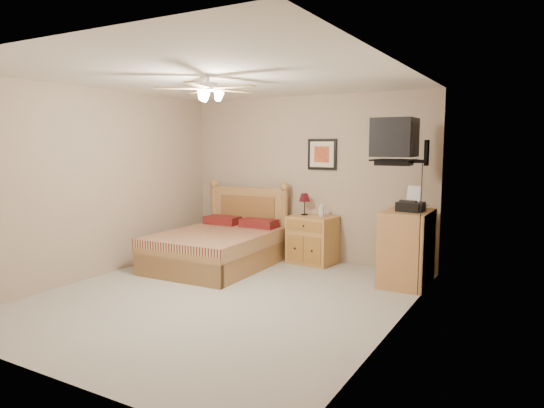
{
  "coord_description": "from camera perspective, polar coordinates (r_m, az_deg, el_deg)",
  "views": [
    {
      "loc": [
        3.21,
        -4.47,
        1.77
      ],
      "look_at": [
        0.16,
        0.9,
        1.01
      ],
      "focal_mm": 32.0,
      "sensor_mm": 36.0,
      "label": 1
    }
  ],
  "objects": [
    {
      "name": "magazine_lower",
      "position": [
        6.54,
        15.84,
        -0.35
      ],
      "size": [
        0.23,
        0.29,
        0.02
      ],
      "primitive_type": "imported",
      "rotation": [
        0.0,
        0.0,
        0.14
      ],
      "color": "#ACA48C",
      "rests_on": "dresser"
    },
    {
      "name": "ceiling_fan",
      "position": [
        5.37,
        -7.52,
        13.3
      ],
      "size": [
        1.14,
        1.14,
        0.28
      ],
      "primitive_type": null,
      "color": "silver",
      "rests_on": "ceiling"
    },
    {
      "name": "framed_picture",
      "position": [
        7.31,
        5.93,
        5.83
      ],
      "size": [
        0.46,
        0.04,
        0.46
      ],
      "primitive_type": "cube",
      "color": "black",
      "rests_on": "wall_back"
    },
    {
      "name": "floor",
      "position": [
        5.78,
        -5.92,
        -10.83
      ],
      "size": [
        4.5,
        4.5,
        0.0
      ],
      "primitive_type": "plane",
      "color": "#A29D92",
      "rests_on": "ground"
    },
    {
      "name": "bed",
      "position": [
        7.03,
        -6.67,
        -2.57
      ],
      "size": [
        1.47,
        1.9,
        1.2
      ],
      "primitive_type": null,
      "rotation": [
        0.0,
        0.0,
        0.03
      ],
      "color": "#9F6B46",
      "rests_on": "ground"
    },
    {
      "name": "table_lamp",
      "position": [
        7.3,
        3.85,
        -0.02
      ],
      "size": [
        0.19,
        0.19,
        0.33
      ],
      "primitive_type": null,
      "rotation": [
        0.0,
        0.0,
        0.1
      ],
      "color": "#4F0F17",
      "rests_on": "nightstand"
    },
    {
      "name": "magazine_upper",
      "position": [
        6.56,
        16.12,
        -0.15
      ],
      "size": [
        0.2,
        0.27,
        0.02
      ],
      "primitive_type": "imported",
      "rotation": [
        0.0,
        0.0,
        -0.05
      ],
      "color": "gray",
      "rests_on": "magazine_lower"
    },
    {
      "name": "fax_machine",
      "position": [
        6.2,
        16.02,
        0.58
      ],
      "size": [
        0.33,
        0.34,
        0.31
      ],
      "primitive_type": null,
      "rotation": [
        0.0,
        0.0,
        -0.12
      ],
      "color": "black",
      "rests_on": "dresser"
    },
    {
      "name": "wall_right",
      "position": [
        4.66,
        14.36,
        0.43
      ],
      "size": [
        0.04,
        4.5,
        2.5
      ],
      "primitive_type": "cube",
      "color": "tan",
      "rests_on": "ground"
    },
    {
      "name": "lotion_bottle",
      "position": [
        7.14,
        5.85,
        -0.63
      ],
      "size": [
        0.09,
        0.09,
        0.22
      ],
      "primitive_type": "imported",
      "rotation": [
        0.0,
        0.0,
        -0.03
      ],
      "color": "silver",
      "rests_on": "nightstand"
    },
    {
      "name": "wall_front",
      "position": [
        3.93,
        -25.55,
        -1.22
      ],
      "size": [
        4.0,
        0.04,
        2.5
      ],
      "primitive_type": "cube",
      "color": "tan",
      "rests_on": "ground"
    },
    {
      "name": "wall_back",
      "position": [
        7.46,
        4.05,
        3.03
      ],
      "size": [
        4.0,
        0.04,
        2.5
      ],
      "primitive_type": "cube",
      "color": "tan",
      "rests_on": "ground"
    },
    {
      "name": "nightstand",
      "position": [
        7.26,
        4.78,
        -4.21
      ],
      "size": [
        0.7,
        0.55,
        0.71
      ],
      "primitive_type": "cube",
      "rotation": [
        0.0,
        0.0,
        -0.09
      ],
      "color": "#B1813C",
      "rests_on": "ground"
    },
    {
      "name": "ceiling",
      "position": [
        5.55,
        -6.25,
        14.58
      ],
      "size": [
        4.0,
        4.5,
        0.04
      ],
      "primitive_type": "cube",
      "color": "white",
      "rests_on": "ground"
    },
    {
      "name": "wall_left",
      "position": [
        6.88,
        -19.76,
        2.3
      ],
      "size": [
        0.04,
        4.5,
        2.5
      ],
      "primitive_type": "cube",
      "color": "tan",
      "rests_on": "ground"
    },
    {
      "name": "wall_tv",
      "position": [
        5.99,
        15.61,
        7.18
      ],
      "size": [
        0.56,
        0.46,
        0.58
      ],
      "primitive_type": null,
      "color": "black",
      "rests_on": "wall_right"
    },
    {
      "name": "dresser",
      "position": [
        6.36,
        15.58,
        -4.98
      ],
      "size": [
        0.57,
        0.81,
        0.95
      ],
      "primitive_type": "cube",
      "rotation": [
        0.0,
        0.0,
        0.02
      ],
      "color": "#B88047",
      "rests_on": "ground"
    }
  ]
}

